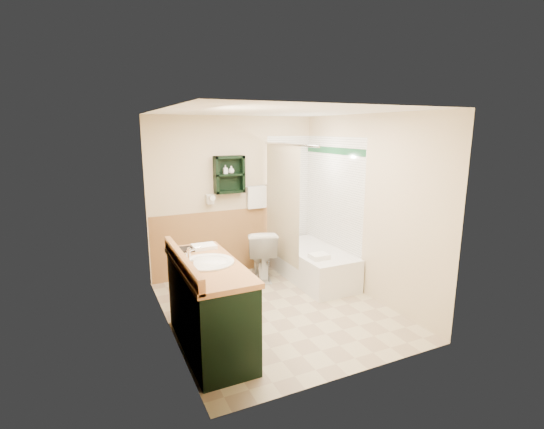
{
  "coord_description": "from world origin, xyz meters",
  "views": [
    {
      "loc": [
        -2.0,
        -4.1,
        2.21
      ],
      "look_at": [
        0.03,
        0.2,
        1.17
      ],
      "focal_mm": 26.0,
      "sensor_mm": 36.0,
      "label": 1
    }
  ],
  "objects_px": {
    "bathtub": "(313,264)",
    "vanity_book": "(179,242)",
    "toilet": "(261,254)",
    "soap_bottle_a": "(225,172)",
    "hair_dryer": "(210,199)",
    "soap_bottle_b": "(231,171)",
    "wall_shelf": "(229,175)",
    "vanity": "(210,306)"
  },
  "relations": [
    {
      "from": "soap_bottle_a",
      "to": "toilet",
      "type": "bearing_deg",
      "value": -37.2
    },
    {
      "from": "hair_dryer",
      "to": "bathtub",
      "type": "bearing_deg",
      "value": -29.62
    },
    {
      "from": "wall_shelf",
      "to": "soap_bottle_a",
      "type": "distance_m",
      "value": 0.08
    },
    {
      "from": "toilet",
      "to": "soap_bottle_a",
      "type": "height_order",
      "value": "soap_bottle_a"
    },
    {
      "from": "wall_shelf",
      "to": "hair_dryer",
      "type": "bearing_deg",
      "value": 175.24
    },
    {
      "from": "soap_bottle_b",
      "to": "soap_bottle_a",
      "type": "bearing_deg",
      "value": 180.0
    },
    {
      "from": "toilet",
      "to": "bathtub",
      "type": "bearing_deg",
      "value": 165.83
    },
    {
      "from": "hair_dryer",
      "to": "vanity",
      "type": "distance_m",
      "value": 2.14
    },
    {
      "from": "soap_bottle_a",
      "to": "soap_bottle_b",
      "type": "distance_m",
      "value": 0.09
    },
    {
      "from": "vanity_book",
      "to": "soap_bottle_b",
      "type": "distance_m",
      "value": 1.85
    },
    {
      "from": "soap_bottle_b",
      "to": "hair_dryer",
      "type": "bearing_deg",
      "value": 174.82
    },
    {
      "from": "bathtub",
      "to": "soap_bottle_b",
      "type": "bearing_deg",
      "value": 143.97
    },
    {
      "from": "toilet",
      "to": "wall_shelf",
      "type": "bearing_deg",
      "value": -24.96
    },
    {
      "from": "wall_shelf",
      "to": "vanity",
      "type": "height_order",
      "value": "wall_shelf"
    },
    {
      "from": "wall_shelf",
      "to": "soap_bottle_a",
      "type": "height_order",
      "value": "wall_shelf"
    },
    {
      "from": "vanity_book",
      "to": "soap_bottle_a",
      "type": "distance_m",
      "value": 1.79
    },
    {
      "from": "soap_bottle_a",
      "to": "soap_bottle_b",
      "type": "bearing_deg",
      "value": 0.0
    },
    {
      "from": "hair_dryer",
      "to": "soap_bottle_b",
      "type": "relative_size",
      "value": 2.15
    },
    {
      "from": "bathtub",
      "to": "soap_bottle_b",
      "type": "height_order",
      "value": "soap_bottle_b"
    },
    {
      "from": "vanity",
      "to": "toilet",
      "type": "xyz_separation_m",
      "value": [
        1.25,
        1.57,
        -0.08
      ]
    },
    {
      "from": "vanity",
      "to": "vanity_book",
      "type": "height_order",
      "value": "vanity_book"
    },
    {
      "from": "wall_shelf",
      "to": "vanity",
      "type": "bearing_deg",
      "value": -115.34
    },
    {
      "from": "hair_dryer",
      "to": "vanity_book",
      "type": "height_order",
      "value": "hair_dryer"
    },
    {
      "from": "bathtub",
      "to": "wall_shelf",
      "type": "bearing_deg",
      "value": 144.61
    },
    {
      "from": "hair_dryer",
      "to": "vanity",
      "type": "height_order",
      "value": "hair_dryer"
    },
    {
      "from": "toilet",
      "to": "vanity_book",
      "type": "relative_size",
      "value": 3.64
    },
    {
      "from": "bathtub",
      "to": "vanity_book",
      "type": "height_order",
      "value": "vanity_book"
    },
    {
      "from": "vanity_book",
      "to": "bathtub",
      "type": "bearing_deg",
      "value": 22.49
    },
    {
      "from": "soap_bottle_b",
      "to": "bathtub",
      "type": "bearing_deg",
      "value": -36.03
    },
    {
      "from": "wall_shelf",
      "to": "toilet",
      "type": "bearing_deg",
      "value": -42.06
    },
    {
      "from": "toilet",
      "to": "soap_bottle_b",
      "type": "relative_size",
      "value": 6.79
    },
    {
      "from": "wall_shelf",
      "to": "bathtub",
      "type": "height_order",
      "value": "wall_shelf"
    },
    {
      "from": "vanity",
      "to": "vanity_book",
      "type": "relative_size",
      "value": 6.91
    },
    {
      "from": "wall_shelf",
      "to": "soap_bottle_b",
      "type": "xyz_separation_m",
      "value": [
        0.03,
        -0.01,
        0.06
      ]
    },
    {
      "from": "toilet",
      "to": "soap_bottle_a",
      "type": "distance_m",
      "value": 1.33
    },
    {
      "from": "toilet",
      "to": "soap_bottle_a",
      "type": "relative_size",
      "value": 5.92
    },
    {
      "from": "wall_shelf",
      "to": "bathtub",
      "type": "bearing_deg",
      "value": -35.39
    },
    {
      "from": "toilet",
      "to": "hair_dryer",
      "type": "bearing_deg",
      "value": -10.77
    },
    {
      "from": "soap_bottle_b",
      "to": "wall_shelf",
      "type": "bearing_deg",
      "value": 170.78
    },
    {
      "from": "wall_shelf",
      "to": "soap_bottle_b",
      "type": "distance_m",
      "value": 0.07
    },
    {
      "from": "toilet",
      "to": "vanity_book",
      "type": "distance_m",
      "value": 1.88
    },
    {
      "from": "toilet",
      "to": "soap_bottle_a",
      "type": "bearing_deg",
      "value": -20.09
    }
  ]
}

